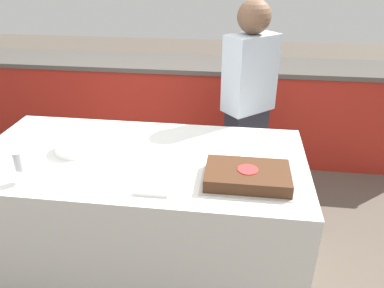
{
  "coord_description": "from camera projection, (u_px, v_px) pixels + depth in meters",
  "views": [
    {
      "loc": [
        0.56,
        -1.86,
        1.84
      ],
      "look_at": [
        0.31,
        0.0,
        0.87
      ],
      "focal_mm": 35.0,
      "sensor_mm": 36.0,
      "label": 1
    }
  ],
  "objects": [
    {
      "name": "wine_glass",
      "position": [
        19.0,
        161.0,
        1.9
      ],
      "size": [
        0.06,
        0.06,
        0.18
      ],
      "color": "white",
      "rests_on": "dining_table"
    },
    {
      "name": "plate_stack",
      "position": [
        75.0,
        146.0,
        2.24
      ],
      "size": [
        0.24,
        0.24,
        0.06
      ],
      "color": "white",
      "rests_on": "dining_table"
    },
    {
      "name": "ground_plane",
      "position": [
        146.0,
        254.0,
        2.55
      ],
      "size": [
        14.0,
        14.0,
        0.0
      ],
      "primitive_type": "plane",
      "color": "brown"
    },
    {
      "name": "utensil_pile",
      "position": [
        153.0,
        190.0,
        1.87
      ],
      "size": [
        0.17,
        0.09,
        0.02
      ],
      "color": "white",
      "rests_on": "dining_table"
    },
    {
      "name": "dining_table",
      "position": [
        143.0,
        209.0,
        2.37
      ],
      "size": [
        1.95,
        0.96,
        0.77
      ],
      "color": "silver",
      "rests_on": "ground_plane"
    },
    {
      "name": "cake",
      "position": [
        247.0,
        176.0,
        1.93
      ],
      "size": [
        0.48,
        0.32,
        0.08
      ],
      "color": "#B7B2AD",
      "rests_on": "dining_table"
    },
    {
      "name": "back_counter",
      "position": [
        181.0,
        107.0,
        3.71
      ],
      "size": [
        4.4,
        0.58,
        0.92
      ],
      "color": "#A82319",
      "rests_on": "ground_plane"
    },
    {
      "name": "person_cutting_cake",
      "position": [
        248.0,
        107.0,
        2.71
      ],
      "size": [
        0.39,
        0.38,
        1.57
      ],
      "rotation": [
        0.0,
        0.0,
        -2.41
      ],
      "color": "#282833",
      "rests_on": "ground_plane"
    },
    {
      "name": "side_plate_near_cake",
      "position": [
        255.0,
        152.0,
        2.23
      ],
      "size": [
        0.21,
        0.21,
        0.0
      ],
      "color": "white",
      "rests_on": "dining_table"
    }
  ]
}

